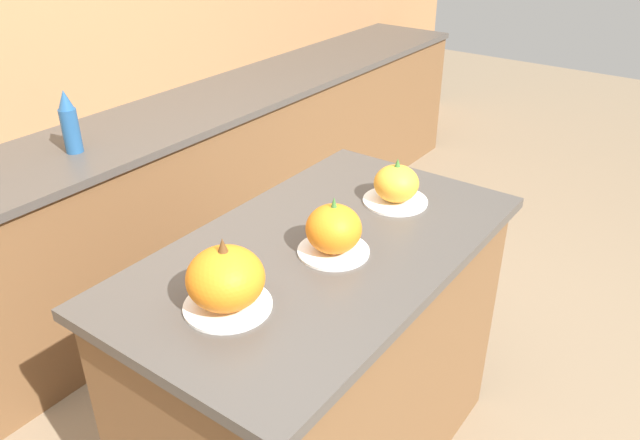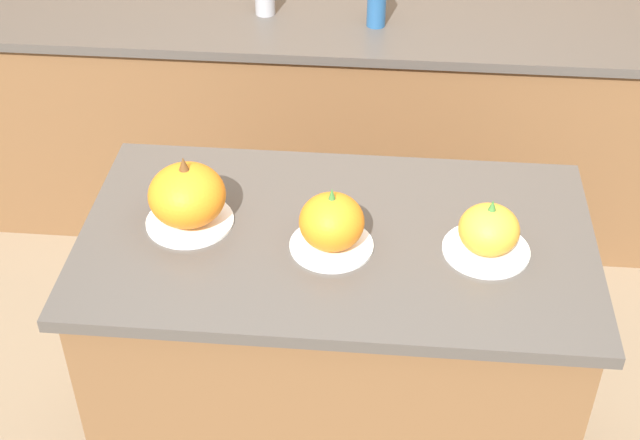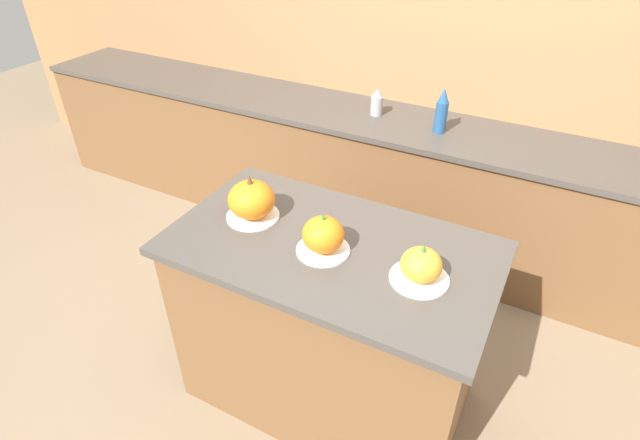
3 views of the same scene
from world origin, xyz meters
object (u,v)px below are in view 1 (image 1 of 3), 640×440
object	(u,v)px
pumpkin_cake_right	(396,185)
bottle_tall	(69,123)
pumpkin_cake_left	(226,280)
pumpkin_cake_center	(334,231)

from	to	relation	value
pumpkin_cake_right	bottle_tall	distance (m)	1.37
bottle_tall	pumpkin_cake_right	bearing A→B (deg)	-76.25
pumpkin_cake_left	pumpkin_cake_right	world-z (taller)	pumpkin_cake_left
pumpkin_cake_center	bottle_tall	size ratio (longest dim) A/B	0.81
pumpkin_cake_left	bottle_tall	distance (m)	1.35
pumpkin_cake_center	pumpkin_cake_right	xyz separation A→B (m)	(0.39, 0.02, -0.01)
pumpkin_cake_left	pumpkin_cake_center	distance (m)	0.38
pumpkin_cake_left	bottle_tall	world-z (taller)	bottle_tall
pumpkin_cake_left	pumpkin_cake_center	xyz separation A→B (m)	(0.38, -0.07, -0.01)
bottle_tall	pumpkin_cake_left	bearing A→B (deg)	-108.82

